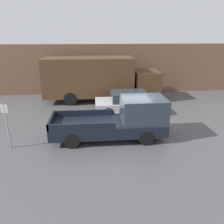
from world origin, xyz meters
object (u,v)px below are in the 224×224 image
Objects in this scene: pickup_truck at (121,120)px; delivery_truck at (97,78)px; car at (128,102)px; parking_sign at (7,123)px.

pickup_truck is 6.91m from delivery_truck.
car is (0.92, 3.70, -0.23)m from pickup_truck.
delivery_truck is (-1.92, 3.09, 1.08)m from car.
car is at bearing 76.10° from pickup_truck.
pickup_truck is 1.35× the size of car.
car is 7.63m from parking_sign.
car is 3.79m from delivery_truck.
pickup_truck reaches higher than car.
delivery_truck is at bearing 59.67° from parking_sign.
pickup_truck is 3.82m from car.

